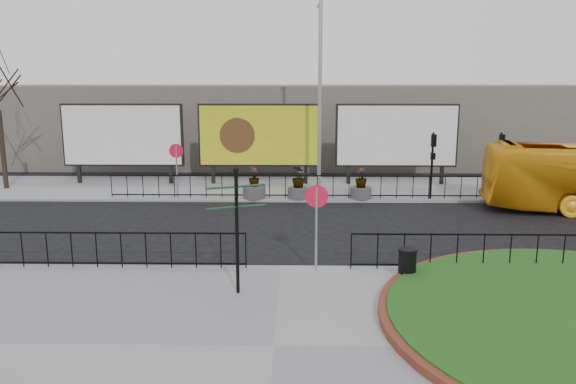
{
  "coord_description": "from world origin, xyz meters",
  "views": [
    {
      "loc": [
        0.46,
        -15.6,
        5.49
      ],
      "look_at": [
        0.16,
        2.43,
        1.81
      ],
      "focal_mm": 35.0,
      "sensor_mm": 36.0,
      "label": 1
    }
  ],
  "objects_px": {
    "fingerpost_sign": "(237,218)",
    "lamp_post": "(320,92)",
    "planter_b": "(298,186)",
    "planter_a": "(254,188)",
    "billboard_mid": "(259,136)",
    "planter_c": "(361,187)",
    "litter_bin": "(407,264)"
  },
  "relations": [
    {
      "from": "billboard_mid",
      "to": "planter_b",
      "type": "bearing_deg",
      "value": -60.68
    },
    {
      "from": "lamp_post",
      "to": "litter_bin",
      "type": "relative_size",
      "value": 10.83
    },
    {
      "from": "lamp_post",
      "to": "planter_b",
      "type": "relative_size",
      "value": 6.15
    },
    {
      "from": "planter_c",
      "to": "lamp_post",
      "type": "bearing_deg",
      "value": 139.02
    },
    {
      "from": "lamp_post",
      "to": "litter_bin",
      "type": "bearing_deg",
      "value": -80.83
    },
    {
      "from": "billboard_mid",
      "to": "planter_c",
      "type": "xyz_separation_m",
      "value": [
        4.85,
        -3.57,
        -1.97
      ]
    },
    {
      "from": "fingerpost_sign",
      "to": "planter_b",
      "type": "distance_m",
      "value": 11.7
    },
    {
      "from": "planter_a",
      "to": "planter_b",
      "type": "height_order",
      "value": "planter_b"
    },
    {
      "from": "planter_b",
      "to": "planter_a",
      "type": "bearing_deg",
      "value": -180.0
    },
    {
      "from": "lamp_post",
      "to": "planter_b",
      "type": "xyz_separation_m",
      "value": [
        -1.0,
        -1.6,
        -4.14
      ]
    },
    {
      "from": "planter_b",
      "to": "planter_c",
      "type": "height_order",
      "value": "planter_b"
    },
    {
      "from": "billboard_mid",
      "to": "planter_a",
      "type": "bearing_deg",
      "value": -90.0
    },
    {
      "from": "billboard_mid",
      "to": "planter_a",
      "type": "height_order",
      "value": "billboard_mid"
    },
    {
      "from": "litter_bin",
      "to": "planter_a",
      "type": "bearing_deg",
      "value": 115.35
    },
    {
      "from": "planter_a",
      "to": "planter_b",
      "type": "xyz_separation_m",
      "value": [
        2.01,
        0.0,
        0.09
      ]
    },
    {
      "from": "fingerpost_sign",
      "to": "lamp_post",
      "type": "bearing_deg",
      "value": 60.67
    },
    {
      "from": "lamp_post",
      "to": "fingerpost_sign",
      "type": "xyz_separation_m",
      "value": [
        -2.55,
        -13.12,
        -2.75
      ]
    },
    {
      "from": "planter_b",
      "to": "fingerpost_sign",
      "type": "bearing_deg",
      "value": -97.65
    },
    {
      "from": "fingerpost_sign",
      "to": "planter_b",
      "type": "relative_size",
      "value": 2.15
    },
    {
      "from": "planter_a",
      "to": "planter_c",
      "type": "distance_m",
      "value": 4.85
    },
    {
      "from": "litter_bin",
      "to": "planter_c",
      "type": "xyz_separation_m",
      "value": [
        -0.1,
        10.45,
        0.08
      ]
    },
    {
      "from": "planter_c",
      "to": "fingerpost_sign",
      "type": "bearing_deg",
      "value": -110.86
    },
    {
      "from": "billboard_mid",
      "to": "planter_b",
      "type": "xyz_separation_m",
      "value": [
        2.01,
        -3.57,
        -1.92
      ]
    },
    {
      "from": "fingerpost_sign",
      "to": "litter_bin",
      "type": "distance_m",
      "value": 4.86
    },
    {
      "from": "billboard_mid",
      "to": "lamp_post",
      "type": "relative_size",
      "value": 0.67
    },
    {
      "from": "planter_b",
      "to": "planter_c",
      "type": "relative_size",
      "value": 1.04
    },
    {
      "from": "litter_bin",
      "to": "planter_a",
      "type": "distance_m",
      "value": 11.56
    },
    {
      "from": "fingerpost_sign",
      "to": "planter_a",
      "type": "height_order",
      "value": "fingerpost_sign"
    },
    {
      "from": "lamp_post",
      "to": "litter_bin",
      "type": "height_order",
      "value": "lamp_post"
    },
    {
      "from": "billboard_mid",
      "to": "planter_c",
      "type": "height_order",
      "value": "billboard_mid"
    },
    {
      "from": "fingerpost_sign",
      "to": "planter_c",
      "type": "height_order",
      "value": "fingerpost_sign"
    },
    {
      "from": "litter_bin",
      "to": "fingerpost_sign",
      "type": "bearing_deg",
      "value": -166.62
    }
  ]
}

